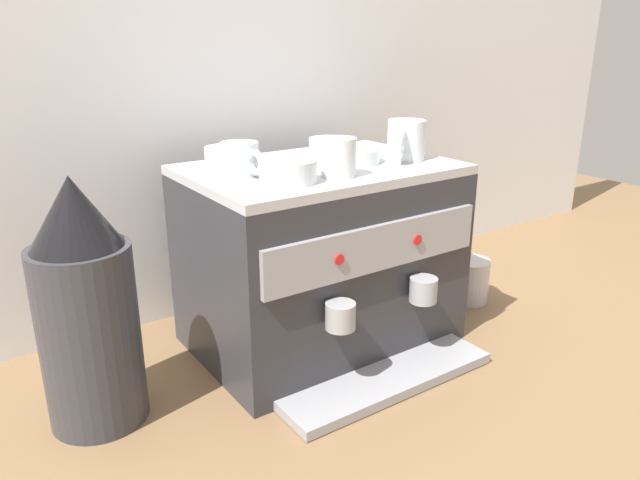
{
  "coord_description": "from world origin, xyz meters",
  "views": [
    {
      "loc": [
        -0.69,
        -1.0,
        0.66
      ],
      "look_at": [
        0.0,
        0.0,
        0.24
      ],
      "focal_mm": 33.55,
      "sensor_mm": 36.0,
      "label": 1
    }
  ],
  "objects_px": {
    "ceramic_bowl_0": "(329,146)",
    "coffee_grinder": "(87,310)",
    "ceramic_cup_2": "(241,159)",
    "ceramic_bowl_3": "(288,171)",
    "ceramic_bowl_1": "(228,157)",
    "espresso_machine": "(321,257)",
    "ceramic_cup_1": "(339,157)",
    "ceramic_cup_0": "(406,140)",
    "milk_pitcher": "(468,280)",
    "ceramic_bowl_2": "(353,156)"
  },
  "relations": [
    {
      "from": "ceramic_bowl_0",
      "to": "coffee_grinder",
      "type": "xyz_separation_m",
      "value": [
        -0.59,
        -0.12,
        -0.2
      ]
    },
    {
      "from": "ceramic_cup_2",
      "to": "ceramic_bowl_3",
      "type": "xyz_separation_m",
      "value": [
        0.05,
        -0.1,
        -0.01
      ]
    },
    {
      "from": "ceramic_bowl_1",
      "to": "espresso_machine",
      "type": "bearing_deg",
      "value": -34.97
    },
    {
      "from": "ceramic_cup_1",
      "to": "ceramic_bowl_0",
      "type": "distance_m",
      "value": 0.23
    },
    {
      "from": "ceramic_cup_0",
      "to": "ceramic_bowl_1",
      "type": "distance_m",
      "value": 0.38
    },
    {
      "from": "ceramic_cup_1",
      "to": "coffee_grinder",
      "type": "distance_m",
      "value": 0.52
    },
    {
      "from": "milk_pitcher",
      "to": "ceramic_bowl_2",
      "type": "bearing_deg",
      "value": 174.81
    },
    {
      "from": "ceramic_bowl_2",
      "to": "coffee_grinder",
      "type": "xyz_separation_m",
      "value": [
        -0.57,
        -0.0,
        -0.2
      ]
    },
    {
      "from": "ceramic_cup_1",
      "to": "ceramic_bowl_2",
      "type": "xyz_separation_m",
      "value": [
        0.1,
        0.08,
        -0.02
      ]
    },
    {
      "from": "ceramic_bowl_2",
      "to": "coffee_grinder",
      "type": "relative_size",
      "value": 0.25
    },
    {
      "from": "ceramic_cup_2",
      "to": "ceramic_bowl_2",
      "type": "relative_size",
      "value": 0.95
    },
    {
      "from": "ceramic_cup_2",
      "to": "milk_pitcher",
      "type": "distance_m",
      "value": 0.72
    },
    {
      "from": "ceramic_cup_0",
      "to": "coffee_grinder",
      "type": "height_order",
      "value": "ceramic_cup_0"
    },
    {
      "from": "coffee_grinder",
      "to": "ceramic_bowl_2",
      "type": "bearing_deg",
      "value": 0.27
    },
    {
      "from": "ceramic_cup_2",
      "to": "ceramic_bowl_0",
      "type": "xyz_separation_m",
      "value": [
        0.27,
        0.09,
        -0.02
      ]
    },
    {
      "from": "ceramic_bowl_1",
      "to": "ceramic_bowl_3",
      "type": "distance_m",
      "value": 0.2
    },
    {
      "from": "ceramic_bowl_1",
      "to": "ceramic_bowl_3",
      "type": "height_order",
      "value": "ceramic_bowl_3"
    },
    {
      "from": "ceramic_cup_2",
      "to": "ceramic_bowl_3",
      "type": "bearing_deg",
      "value": -64.53
    },
    {
      "from": "espresso_machine",
      "to": "ceramic_cup_0",
      "type": "relative_size",
      "value": 4.8
    },
    {
      "from": "ceramic_cup_1",
      "to": "ceramic_bowl_0",
      "type": "bearing_deg",
      "value": 58.99
    },
    {
      "from": "milk_pitcher",
      "to": "ceramic_cup_0",
      "type": "bearing_deg",
      "value": -177.64
    },
    {
      "from": "ceramic_bowl_0",
      "to": "milk_pitcher",
      "type": "distance_m",
      "value": 0.51
    },
    {
      "from": "ceramic_cup_0",
      "to": "ceramic_bowl_3",
      "type": "xyz_separation_m",
      "value": [
        -0.31,
        -0.03,
        -0.02
      ]
    },
    {
      "from": "ceramic_cup_0",
      "to": "ceramic_cup_2",
      "type": "bearing_deg",
      "value": 169.73
    },
    {
      "from": "ceramic_cup_1",
      "to": "ceramic_cup_2",
      "type": "distance_m",
      "value": 0.18
    },
    {
      "from": "espresso_machine",
      "to": "ceramic_cup_2",
      "type": "xyz_separation_m",
      "value": [
        -0.18,
        0.01,
        0.23
      ]
    },
    {
      "from": "coffee_grinder",
      "to": "espresso_machine",
      "type": "bearing_deg",
      "value": 1.63
    },
    {
      "from": "ceramic_cup_2",
      "to": "coffee_grinder",
      "type": "bearing_deg",
      "value": -175.47
    },
    {
      "from": "ceramic_cup_1",
      "to": "ceramic_bowl_3",
      "type": "xyz_separation_m",
      "value": [
        -0.1,
        0.01,
        -0.02
      ]
    },
    {
      "from": "ceramic_cup_1",
      "to": "ceramic_bowl_2",
      "type": "relative_size",
      "value": 0.85
    },
    {
      "from": "ceramic_cup_1",
      "to": "milk_pitcher",
      "type": "bearing_deg",
      "value": 6.56
    },
    {
      "from": "ceramic_bowl_3",
      "to": "ceramic_bowl_1",
      "type": "bearing_deg",
      "value": 97.37
    },
    {
      "from": "ceramic_cup_0",
      "to": "ceramic_bowl_3",
      "type": "bearing_deg",
      "value": -174.37
    },
    {
      "from": "ceramic_cup_1",
      "to": "ceramic_bowl_1",
      "type": "relative_size",
      "value": 1.02
    },
    {
      "from": "ceramic_cup_1",
      "to": "ceramic_bowl_3",
      "type": "height_order",
      "value": "ceramic_cup_1"
    },
    {
      "from": "ceramic_bowl_2",
      "to": "coffee_grinder",
      "type": "bearing_deg",
      "value": -179.73
    },
    {
      "from": "ceramic_cup_1",
      "to": "coffee_grinder",
      "type": "bearing_deg",
      "value": 170.02
    },
    {
      "from": "ceramic_cup_2",
      "to": "ceramic_bowl_1",
      "type": "bearing_deg",
      "value": 78.34
    },
    {
      "from": "ceramic_cup_2",
      "to": "coffee_grinder",
      "type": "distance_m",
      "value": 0.39
    },
    {
      "from": "espresso_machine",
      "to": "ceramic_cup_2",
      "type": "relative_size",
      "value": 5.01
    },
    {
      "from": "ceramic_cup_0",
      "to": "ceramic_bowl_2",
      "type": "xyz_separation_m",
      "value": [
        -0.11,
        0.04,
        -0.03
      ]
    },
    {
      "from": "ceramic_cup_2",
      "to": "ceramic_bowl_0",
      "type": "relative_size",
      "value": 1.18
    },
    {
      "from": "espresso_machine",
      "to": "ceramic_cup_1",
      "type": "relative_size",
      "value": 5.63
    },
    {
      "from": "ceramic_cup_1",
      "to": "ceramic_cup_2",
      "type": "relative_size",
      "value": 0.89
    },
    {
      "from": "ceramic_cup_1",
      "to": "ceramic_bowl_2",
      "type": "distance_m",
      "value": 0.13
    },
    {
      "from": "ceramic_cup_2",
      "to": "milk_pitcher",
      "type": "bearing_deg",
      "value": -5.15
    },
    {
      "from": "ceramic_bowl_1",
      "to": "coffee_grinder",
      "type": "xyz_separation_m",
      "value": [
        -0.34,
        -0.12,
        -0.2
      ]
    },
    {
      "from": "ceramic_bowl_2",
      "to": "ceramic_bowl_3",
      "type": "height_order",
      "value": "ceramic_bowl_3"
    },
    {
      "from": "espresso_machine",
      "to": "ceramic_bowl_2",
      "type": "distance_m",
      "value": 0.23
    },
    {
      "from": "ceramic_bowl_0",
      "to": "ceramic_cup_2",
      "type": "bearing_deg",
      "value": -161.4
    }
  ]
}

